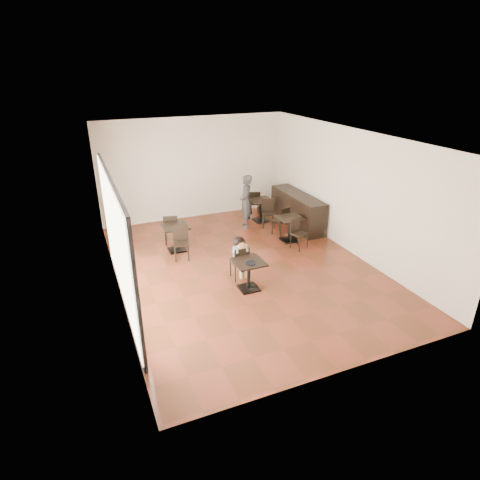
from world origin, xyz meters
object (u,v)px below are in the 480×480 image
child_table (249,275)px  child_chair (239,262)px  child (239,258)px  chair_back_a (254,203)px  cafe_table_back (261,210)px  cafe_table_left (176,238)px  adult_patron (246,202)px  chair_left_a (171,228)px  chair_mid_a (280,220)px  chair_mid_b (299,234)px  chair_left_b (181,243)px  cafe_table_mid (289,229)px  chair_back_b (269,214)px

child_table → child_chair: bearing=90.0°
child → chair_back_a: child is taller
child_table → cafe_table_back: bearing=61.0°
child_table → cafe_table_left: bearing=110.5°
adult_patron → chair_left_a: bearing=-64.8°
child → chair_mid_a: (2.15, 2.01, -0.10)m
child → chair_left_a: 2.79m
adult_patron → chair_mid_b: bearing=38.4°
child_chair → adult_patron: adult_patron is taller
child_chair → chair_left_b: 1.80m
chair_mid_b → chair_back_a: chair_back_a is taller
adult_patron → cafe_table_mid: bearing=45.1°
child → chair_mid_b: child is taller
cafe_table_left → chair_left_b: size_ratio=0.83×
cafe_table_mid → chair_back_b: size_ratio=0.82×
cafe_table_mid → chair_mid_a: bearing=90.0°
child → cafe_table_back: bearing=57.0°
chair_mid_a → chair_mid_b: size_ratio=1.00×
child_chair → cafe_table_left: child_chair is taller
chair_left_b → child: bearing=-44.3°
child_table → cafe_table_mid: cafe_table_mid is taller
cafe_table_back → chair_back_a: size_ratio=0.83×
child_table → child_chair: child_chair is taller
chair_back_b → cafe_table_back: bearing=108.5°
child_table → chair_mid_b: bearing=34.1°
cafe_table_left → chair_back_a: chair_back_a is taller
chair_left_a → chair_left_b: (0.00, -1.10, 0.00)m
chair_left_b → chair_back_a: bearing=48.9°
child_chair → chair_back_a: (2.08, 3.74, 0.01)m
cafe_table_mid → chair_mid_a: chair_mid_a is taller
chair_left_a → chair_mid_a: bearing=-178.2°
chair_left_b → cafe_table_back: bearing=41.6°
cafe_table_back → cafe_table_mid: bearing=-87.7°
child → chair_left_b: (-0.98, 1.51, -0.09)m
cafe_table_left → chair_left_b: (0.00, -0.55, 0.07)m
chair_left_a → chair_left_b: size_ratio=1.00×
cafe_table_mid → chair_left_b: size_ratio=0.82×
chair_back_b → child: bearing=-109.7°
child_chair → chair_left_a: 2.79m
chair_mid_a → chair_left_b: chair_left_b is taller
child → chair_left_a: (-0.98, 2.61, -0.09)m
child_chair → chair_back_b: chair_back_b is taller
chair_back_b → chair_mid_b: bearing=-69.2°
chair_left_a → chair_left_b: bearing=102.7°
cafe_table_mid → chair_back_b: chair_back_b is taller
cafe_table_mid → chair_left_a: chair_left_a is taller
adult_patron → chair_mid_a: bearing=57.6°
chair_left_a → child_chair: bearing=123.3°
child → chair_back_b: (2.08, 2.64, -0.09)m
chair_mid_a → chair_back_a: chair_back_a is taller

